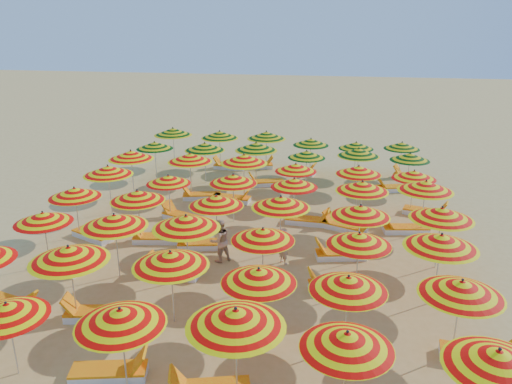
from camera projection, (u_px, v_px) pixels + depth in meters
ground at (254, 236)px, 18.89m from camera, size 120.00×120.00×0.00m
umbrella_1 at (7, 310)px, 10.97m from camera, size 2.07×2.07×1.90m
umbrella_2 at (120, 317)px, 10.47m from camera, size 1.96×1.96×2.07m
umbrella_3 at (236, 318)px, 10.19m from camera, size 2.62×2.62×2.22m
umbrella_4 at (347, 341)px, 9.78m from camera, size 2.08×2.08×2.01m
umbrella_5 at (498, 359)px, 9.10m from camera, size 2.40×2.40×2.11m
umbrella_7 at (69, 254)px, 13.02m from camera, size 2.50×2.50×2.21m
umbrella_8 at (171, 259)px, 12.89m from camera, size 2.17×2.17×2.14m
umbrella_9 at (259, 276)px, 12.25m from camera, size 2.38×2.38×2.02m
umbrella_10 at (348, 284)px, 11.88m from camera, size 2.40×2.40×2.02m
umbrella_11 at (462, 288)px, 11.54m from camera, size 2.20×2.20×2.10m
umbrella_12 at (43, 218)px, 16.04m from camera, size 2.01×2.01×1.96m
umbrella_13 at (114, 221)px, 15.29m from camera, size 2.71×2.71×2.17m
umbrella_14 at (186, 222)px, 15.09m from camera, size 2.22×2.22×2.21m
umbrella_15 at (263, 235)px, 14.61m from camera, size 2.48×2.48×2.02m
umbrella_16 at (359, 239)px, 14.34m from camera, size 2.17×2.17×2.01m
umbrella_17 at (441, 241)px, 13.83m from camera, size 2.61×2.61×2.19m
umbrella_18 at (75, 193)px, 18.24m from camera, size 2.21×2.21×2.01m
umbrella_19 at (137, 196)px, 17.72m from camera, size 2.37×2.37×2.08m
umbrella_20 at (216, 201)px, 17.31m from camera, size 2.50×2.50×2.05m
umbrella_21 at (281, 202)px, 16.92m from camera, size 2.29×2.29×2.15m
umbrella_22 at (361, 211)px, 16.29m from camera, size 2.36×2.36×2.08m
umbrella_23 at (442, 214)px, 15.88m from camera, size 2.69×2.69×2.16m
umbrella_24 at (108, 170)px, 20.50m from camera, size 2.60×2.60×2.16m
umbrella_25 at (168, 180)px, 20.08m from camera, size 2.22×2.22×1.90m
umbrella_26 at (233, 179)px, 19.75m from camera, size 2.10×2.10×2.03m
umbrella_27 at (294, 183)px, 19.47m from camera, size 1.96×1.96×1.97m
umbrella_28 at (362, 186)px, 18.64m from camera, size 2.64×2.64×2.11m
umbrella_29 at (426, 186)px, 18.49m from camera, size 2.10×2.10×2.18m
umbrella_30 at (131, 155)px, 22.79m from camera, size 2.66×2.66×2.19m
umbrella_31 at (190, 158)px, 22.49m from camera, size 2.68×2.68×2.14m
umbrella_32 at (244, 159)px, 22.00m from camera, size 2.69×2.69×2.22m
umbrella_33 at (296, 168)px, 21.64m from camera, size 2.12×2.12×1.93m
umbrella_34 at (359, 170)px, 20.94m from camera, size 2.33×2.33×2.03m
umbrella_35 at (414, 175)px, 20.63m from camera, size 2.31×2.31×1.93m
umbrella_36 at (155, 145)px, 25.34m from camera, size 2.41×2.41×1.98m
umbrella_37 at (205, 147)px, 24.56m from camera, size 2.37×2.37×2.12m
umbrella_38 at (256, 147)px, 24.28m from camera, size 2.19×2.19×2.20m
umbrella_39 at (307, 154)px, 23.84m from camera, size 1.95×1.95×1.91m
umbrella_40 at (359, 152)px, 23.53m from camera, size 2.34×2.34×2.11m
umbrella_41 at (410, 157)px, 23.25m from camera, size 2.02×2.02×1.96m
umbrella_42 at (173, 132)px, 27.51m from camera, size 2.11×2.11×2.21m
umbrella_43 at (220, 135)px, 27.08m from camera, size 2.32×2.32×2.14m
umbrella_44 at (266, 135)px, 26.70m from camera, size 2.62×2.62×2.20m
umbrella_45 at (311, 142)px, 26.03m from camera, size 2.23×2.23×1.98m
umbrella_46 at (356, 145)px, 25.58m from camera, size 2.11×2.11×1.91m
umbrella_47 at (402, 146)px, 25.45m from camera, size 2.12×2.12×1.93m
lounger_0 at (111, 372)px, 11.34m from camera, size 1.82×0.97×0.69m
lounger_3 at (12, 305)px, 14.01m from camera, size 1.82×0.99×0.69m
lounger_4 at (96, 313)px, 13.60m from camera, size 1.81×0.91×0.69m
lounger_5 at (240, 330)px, 12.86m from camera, size 1.75×0.64×0.69m
lounger_6 at (480, 356)px, 11.88m from camera, size 1.78×0.73×0.69m
lounger_7 at (63, 266)px, 16.28m from camera, size 1.83×1.15×0.69m
lounger_8 at (172, 271)px, 15.92m from camera, size 1.77×0.72×0.69m
lounger_9 at (335, 286)px, 15.02m from camera, size 1.82×0.95×0.69m
lounger_10 at (93, 235)px, 18.60m from camera, size 1.82×1.22×0.69m
lounger_11 at (156, 238)px, 18.34m from camera, size 1.80×0.86×0.69m
lounger_12 at (201, 244)px, 17.85m from camera, size 1.82×0.95×0.69m
lounger_13 at (339, 254)px, 17.09m from camera, size 1.82×0.95×0.69m
lounger_14 at (181, 216)px, 20.37m from camera, size 1.82×1.18×0.69m
lounger_15 at (308, 221)px, 19.96m from camera, size 1.76×0.66×0.69m
lounger_16 at (344, 226)px, 19.41m from camera, size 1.82×1.19×0.69m
lounger_17 at (405, 229)px, 19.18m from camera, size 1.80×0.86×0.69m
lounger_18 at (201, 196)px, 22.81m from camera, size 1.82×0.98×0.69m
lounger_19 at (232, 198)px, 22.46m from camera, size 1.78×0.75×0.69m
lounger_20 at (426, 212)px, 20.87m from camera, size 1.82×1.00×0.69m
lounger_21 at (266, 183)px, 24.67m from camera, size 1.83×1.09×0.69m
lounger_22 at (394, 188)px, 23.87m from camera, size 1.83×1.05×0.69m
lounger_23 at (229, 166)px, 27.46m from camera, size 1.75×0.63×0.69m
lounger_24 at (258, 166)px, 27.60m from camera, size 1.82×0.96×0.69m
lounger_25 at (300, 171)px, 26.57m from camera, size 1.83×1.04×0.69m
lounger_26 at (410, 176)px, 25.65m from camera, size 1.83×1.09×0.69m
beachgoer_a at (284, 246)px, 16.56m from camera, size 0.55×0.54×1.28m
beachgoer_b at (220, 241)px, 16.69m from camera, size 0.92×0.91×1.50m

